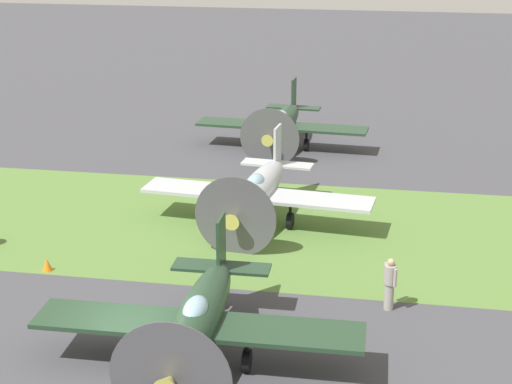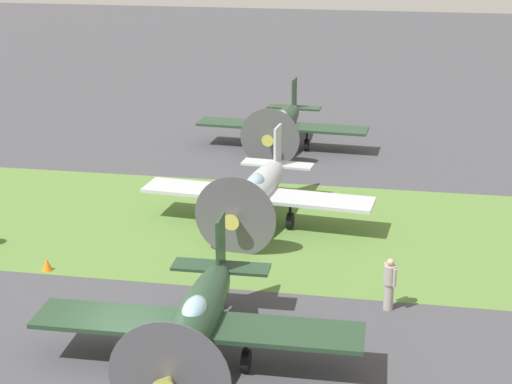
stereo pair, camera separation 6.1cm
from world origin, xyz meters
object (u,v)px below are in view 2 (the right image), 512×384
(airplane_lead, at_px, (199,317))
(airplane_wingman, at_px, (258,189))
(runway_marker_cone, at_px, (47,264))
(ground_crew_chief, at_px, (389,283))
(airplane_trail, at_px, (283,123))

(airplane_lead, height_order, airplane_wingman, airplane_wingman)
(airplane_lead, bearing_deg, airplane_wingman, -89.81)
(runway_marker_cone, bearing_deg, airplane_wingman, -138.16)
(ground_crew_chief, height_order, runway_marker_cone, ground_crew_chief)
(airplane_lead, height_order, airplane_trail, airplane_lead)
(ground_crew_chief, bearing_deg, runway_marker_cone, -130.31)
(airplane_wingman, distance_m, ground_crew_chief, 8.51)
(airplane_lead, xyz_separation_m, runway_marker_cone, (6.65, -4.88, -1.15))
(airplane_trail, distance_m, ground_crew_chief, 18.30)
(airplane_wingman, relative_size, airplane_trail, 1.04)
(airplane_trail, bearing_deg, airplane_wingman, 96.72)
(airplane_wingman, xyz_separation_m, ground_crew_chief, (-5.31, 6.63, -0.47))
(airplane_lead, distance_m, runway_marker_cone, 8.33)
(airplane_wingman, xyz_separation_m, airplane_trail, (0.57, -10.69, -0.05))
(airplane_wingman, bearing_deg, runway_marker_cone, 47.34)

